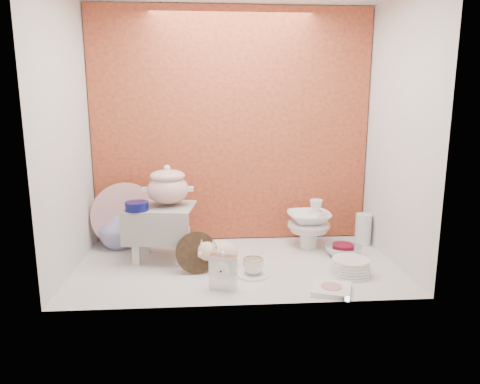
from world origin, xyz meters
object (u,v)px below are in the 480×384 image
object	(u,v)px
blue_white_vase	(119,227)
porcelain_tower	(309,223)
plush_pig	(220,252)
gold_rim_teacup	(253,266)
dinner_plate_stack	(350,267)
step_stool	(161,232)
mantel_clock	(223,271)
floral_platter	(125,216)
soup_tureen	(168,185)
crystal_bowl	(343,251)

from	to	relation	value
blue_white_vase	porcelain_tower	world-z (taller)	porcelain_tower
plush_pig	gold_rim_teacup	distance (m)	0.24
plush_pig	dinner_plate_stack	bearing A→B (deg)	-36.29
step_stool	mantel_clock	size ratio (longest dim) A/B	1.94
floral_platter	porcelain_tower	distance (m)	1.16
blue_white_vase	plush_pig	bearing A→B (deg)	-30.40
mantel_clock	plush_pig	bearing A→B (deg)	111.81
plush_pig	porcelain_tower	world-z (taller)	porcelain_tower
mantel_clock	plush_pig	distance (m)	0.32
soup_tureen	floral_platter	distance (m)	0.42
floral_platter	plush_pig	world-z (taller)	floral_platter
step_stool	blue_white_vase	world-z (taller)	step_stool
crystal_bowl	porcelain_tower	size ratio (longest dim) A/B	0.69
step_stool	porcelain_tower	bearing A→B (deg)	15.73
soup_tureen	blue_white_vase	distance (m)	0.50
floral_platter	porcelain_tower	size ratio (longest dim) A/B	1.34
floral_platter	gold_rim_teacup	distance (m)	0.93
gold_rim_teacup	crystal_bowl	distance (m)	0.63
soup_tureen	mantel_clock	xyz separation A→B (m)	(0.30, -0.48, -0.34)
plush_pig	mantel_clock	bearing A→B (deg)	-110.47
soup_tureen	blue_white_vase	xyz separation A→B (m)	(-0.34, 0.21, -0.31)
floral_platter	porcelain_tower	world-z (taller)	floral_platter
blue_white_vase	porcelain_tower	distance (m)	1.21
blue_white_vase	soup_tureen	bearing A→B (deg)	-31.77
soup_tureen	mantel_clock	size ratio (longest dim) A/B	1.43
soup_tureen	crystal_bowl	xyz separation A→B (m)	(1.04, -0.06, -0.41)
soup_tureen	mantel_clock	distance (m)	0.66
floral_platter	crystal_bowl	size ratio (longest dim) A/B	1.94
blue_white_vase	plush_pig	xyz separation A→B (m)	(0.63, -0.37, -0.05)
plush_pig	crystal_bowl	xyz separation A→B (m)	(0.74, 0.10, -0.05)
crystal_bowl	floral_platter	bearing A→B (deg)	169.10
blue_white_vase	porcelain_tower	size ratio (longest dim) A/B	0.86
soup_tureen	gold_rim_teacup	world-z (taller)	soup_tureen
step_stool	gold_rim_teacup	distance (m)	0.60
step_stool	plush_pig	distance (m)	0.38
mantel_clock	gold_rim_teacup	size ratio (longest dim) A/B	1.74
step_stool	gold_rim_teacup	size ratio (longest dim) A/B	3.37
floral_platter	blue_white_vase	bearing A→B (deg)	165.43
gold_rim_teacup	porcelain_tower	distance (m)	0.60
step_stool	plush_pig	bearing A→B (deg)	-15.90
dinner_plate_stack	crystal_bowl	xyz separation A→B (m)	(0.05, 0.28, -0.01)
plush_pig	crystal_bowl	size ratio (longest dim) A/B	1.24
mantel_clock	dinner_plate_stack	bearing A→B (deg)	31.71
plush_pig	step_stool	bearing A→B (deg)	135.10
floral_platter	porcelain_tower	xyz separation A→B (m)	(1.16, -0.08, -0.05)
floral_platter	plush_pig	bearing A→B (deg)	-31.48
soup_tureen	porcelain_tower	bearing A→B (deg)	7.96
step_stool	soup_tureen	xyz separation A→B (m)	(0.04, 0.02, 0.28)
gold_rim_teacup	crystal_bowl	world-z (taller)	gold_rim_teacup
step_stool	plush_pig	size ratio (longest dim) A/B	1.41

